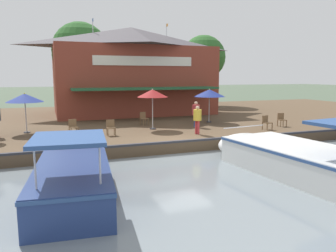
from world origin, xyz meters
The scene contains 18 objects.
ground_plane centered at (0.00, 0.00, 0.00)m, with size 220.00×220.00×0.00m, color #4C5B47.
quay_deck centered at (-11.00, 0.00, 0.30)m, with size 22.00×56.00×0.60m, color brown.
quay_edge_fender centered at (-0.10, 0.00, 0.65)m, with size 0.20×50.40×0.10m, color #2D2D33.
waterfront_restaurant centered at (-13.79, 1.01, 4.33)m, with size 9.87×13.55×7.88m.
patio_umbrella_far_corner centered at (-5.66, -7.23, 2.60)m, with size 2.04×2.04×2.28m.
patio_umbrella_near_quay_edge centered at (-5.92, 4.54, 2.65)m, with size 2.17×2.17×2.34m.
patio_umbrella_back_row centered at (-4.43, -0.07, 2.78)m, with size 1.86×1.86×2.46m.
cafe_chair_far_corner_seat centered at (-3.17, -2.87, 1.08)m, with size 0.45×0.45×0.85m.
cafe_chair_beside_entrance centered at (-1.89, 6.36, 1.08)m, with size 0.50×0.50×0.85m.
cafe_chair_back_row_seat centered at (-2.61, 8.06, 1.08)m, with size 0.51×0.51×0.85m.
cafe_chair_facing_river centered at (-6.32, -0.09, 1.08)m, with size 0.55×0.55×0.85m.
cafe_chair_under_first_umbrella centered at (-4.11, -4.77, 1.08)m, with size 0.52×0.52×0.85m.
person_mid_patio centered at (-1.91, 1.74, 1.58)m, with size 0.45×0.45×1.59m.
person_near_entrance centered at (-4.31, 2.77, 1.61)m, with size 0.46×0.46×1.63m.
motorboat_far_downstream centered at (4.45, 2.91, 0.68)m, with size 8.61×3.80×2.28m.
motorboat_distant_upstream centered at (4.02, -5.40, 0.68)m, with size 6.13×2.76×2.19m.
tree_upstream_bank centered at (-16.16, -3.21, 5.95)m, with size 5.22×4.98×7.99m.
tree_behind_restaurant centered at (-17.94, 9.93, 5.68)m, with size 4.98×4.74×7.58m.
Camera 1 is at (14.45, -6.05, 3.83)m, focal length 35.00 mm.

